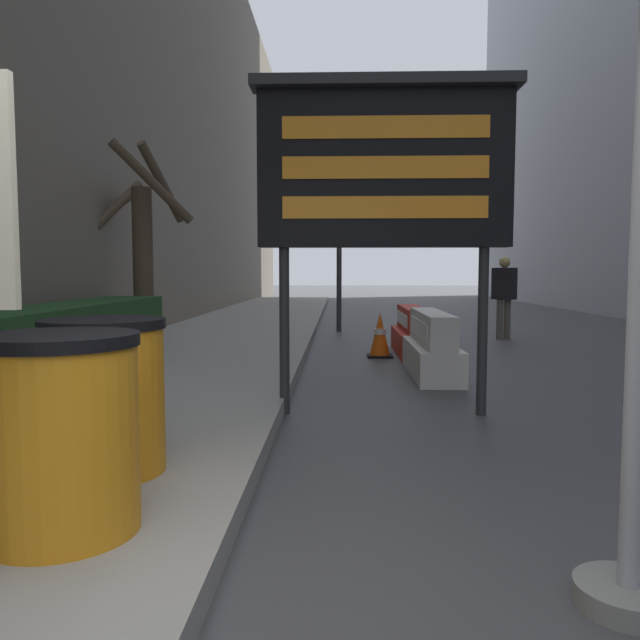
{
  "coord_description": "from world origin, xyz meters",
  "views": [
    {
      "loc": [
        0.54,
        -2.0,
        1.41
      ],
      "look_at": [
        0.28,
        6.35,
        0.76
      ],
      "focal_mm": 35.0,
      "sensor_mm": 36.0,
      "label": 1
    }
  ],
  "objects_px": {
    "jersey_barrier_red_striped": "(412,333)",
    "traffic_cone_near": "(380,335)",
    "barrel_drum_middle": "(105,395)",
    "traffic_light_near_curb": "(339,201)",
    "jersey_barrier_white": "(432,347)",
    "message_board": "(384,168)",
    "barrel_drum_foreground": "(60,433)",
    "pedestrian_worker": "(504,291)"
  },
  "relations": [
    {
      "from": "jersey_barrier_red_striped",
      "to": "traffic_cone_near",
      "type": "relative_size",
      "value": 2.75
    },
    {
      "from": "barrel_drum_middle",
      "to": "traffic_light_near_curb",
      "type": "xyz_separation_m",
      "value": [
        1.44,
        10.73,
        2.39
      ]
    },
    {
      "from": "jersey_barrier_white",
      "to": "traffic_light_near_curb",
      "type": "bearing_deg",
      "value": 101.74
    },
    {
      "from": "message_board",
      "to": "traffic_light_near_curb",
      "type": "xyz_separation_m",
      "value": [
        -0.44,
        8.41,
        0.63
      ]
    },
    {
      "from": "barrel_drum_foreground",
      "to": "jersey_barrier_white",
      "type": "xyz_separation_m",
      "value": [
        2.58,
        5.56,
        -0.26
      ]
    },
    {
      "from": "barrel_drum_foreground",
      "to": "pedestrian_worker",
      "type": "height_order",
      "value": "pedestrian_worker"
    },
    {
      "from": "barrel_drum_middle",
      "to": "jersey_barrier_red_striped",
      "type": "height_order",
      "value": "barrel_drum_middle"
    },
    {
      "from": "traffic_light_near_curb",
      "to": "barrel_drum_foreground",
      "type": "bearing_deg",
      "value": -96.44
    },
    {
      "from": "message_board",
      "to": "jersey_barrier_red_striped",
      "type": "relative_size",
      "value": 1.59
    },
    {
      "from": "pedestrian_worker",
      "to": "message_board",
      "type": "bearing_deg",
      "value": -72.63
    },
    {
      "from": "traffic_cone_near",
      "to": "jersey_barrier_red_striped",
      "type": "bearing_deg",
      "value": 39.23
    },
    {
      "from": "barrel_drum_foreground",
      "to": "barrel_drum_middle",
      "type": "xyz_separation_m",
      "value": [
        -0.13,
        0.9,
        0.0
      ]
    },
    {
      "from": "traffic_light_near_curb",
      "to": "message_board",
      "type": "bearing_deg",
      "value": -87.0
    },
    {
      "from": "jersey_barrier_red_striped",
      "to": "traffic_light_near_curb",
      "type": "height_order",
      "value": "traffic_light_near_curb"
    },
    {
      "from": "barrel_drum_middle",
      "to": "traffic_light_near_curb",
      "type": "bearing_deg",
      "value": 82.35
    },
    {
      "from": "jersey_barrier_white",
      "to": "traffic_cone_near",
      "type": "xyz_separation_m",
      "value": [
        -0.58,
        1.79,
        -0.02
      ]
    },
    {
      "from": "jersey_barrier_white",
      "to": "pedestrian_worker",
      "type": "distance_m",
      "value": 5.13
    },
    {
      "from": "traffic_cone_near",
      "to": "barrel_drum_foreground",
      "type": "bearing_deg",
      "value": -105.17
    },
    {
      "from": "barrel_drum_foreground",
      "to": "message_board",
      "type": "xyz_separation_m",
      "value": [
        1.75,
        3.22,
        1.76
      ]
    },
    {
      "from": "jersey_barrier_red_striped",
      "to": "traffic_cone_near",
      "type": "height_order",
      "value": "jersey_barrier_red_striped"
    },
    {
      "from": "message_board",
      "to": "traffic_light_near_curb",
      "type": "distance_m",
      "value": 8.44
    },
    {
      "from": "barrel_drum_foreground",
      "to": "pedestrian_worker",
      "type": "xyz_separation_m",
      "value": [
        4.74,
        10.17,
        0.37
      ]
    },
    {
      "from": "barrel_drum_foreground",
      "to": "barrel_drum_middle",
      "type": "bearing_deg",
      "value": 98.1
    },
    {
      "from": "message_board",
      "to": "jersey_barrier_white",
      "type": "xyz_separation_m",
      "value": [
        0.82,
        2.34,
        -2.02
      ]
    },
    {
      "from": "jersey_barrier_white",
      "to": "pedestrian_worker",
      "type": "xyz_separation_m",
      "value": [
        2.16,
        4.61,
        0.63
      ]
    },
    {
      "from": "jersey_barrier_red_striped",
      "to": "traffic_light_near_curb",
      "type": "relative_size",
      "value": 0.49
    },
    {
      "from": "traffic_light_near_curb",
      "to": "pedestrian_worker",
      "type": "bearing_deg",
      "value": -23.09
    },
    {
      "from": "jersey_barrier_red_striped",
      "to": "traffic_cone_near",
      "type": "bearing_deg",
      "value": -140.77
    },
    {
      "from": "pedestrian_worker",
      "to": "barrel_drum_foreground",
      "type": "bearing_deg",
      "value": -74.37
    },
    {
      "from": "traffic_cone_near",
      "to": "pedestrian_worker",
      "type": "height_order",
      "value": "pedestrian_worker"
    },
    {
      "from": "barrel_drum_middle",
      "to": "jersey_barrier_white",
      "type": "bearing_deg",
      "value": 59.87
    },
    {
      "from": "jersey_barrier_white",
      "to": "jersey_barrier_red_striped",
      "type": "relative_size",
      "value": 1.04
    },
    {
      "from": "barrel_drum_middle",
      "to": "pedestrian_worker",
      "type": "distance_m",
      "value": 10.48
    },
    {
      "from": "message_board",
      "to": "traffic_light_near_curb",
      "type": "height_order",
      "value": "traffic_light_near_curb"
    },
    {
      "from": "barrel_drum_middle",
      "to": "jersey_barrier_red_striped",
      "type": "relative_size",
      "value": 0.47
    },
    {
      "from": "barrel_drum_foreground",
      "to": "traffic_light_near_curb",
      "type": "relative_size",
      "value": 0.23
    },
    {
      "from": "jersey_barrier_white",
      "to": "pedestrian_worker",
      "type": "bearing_deg",
      "value": 64.86
    },
    {
      "from": "jersey_barrier_white",
      "to": "jersey_barrier_red_striped",
      "type": "height_order",
      "value": "jersey_barrier_white"
    },
    {
      "from": "jersey_barrier_white",
      "to": "jersey_barrier_red_striped",
      "type": "xyz_separation_m",
      "value": [
        0.0,
        2.26,
        -0.03
      ]
    },
    {
      "from": "traffic_cone_near",
      "to": "jersey_barrier_white",
      "type": "bearing_deg",
      "value": -71.92
    },
    {
      "from": "barrel_drum_foreground",
      "to": "traffic_cone_near",
      "type": "bearing_deg",
      "value": 74.83
    },
    {
      "from": "barrel_drum_middle",
      "to": "pedestrian_worker",
      "type": "height_order",
      "value": "pedestrian_worker"
    }
  ]
}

